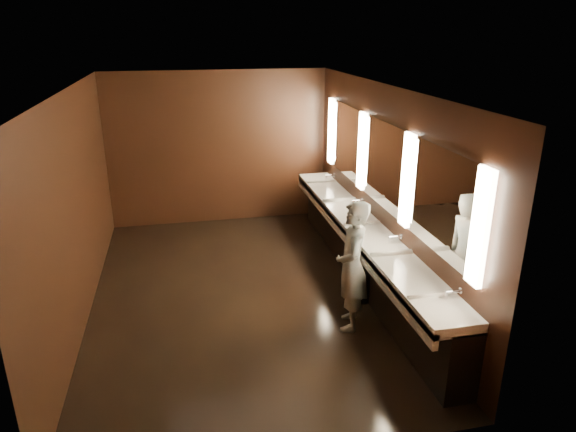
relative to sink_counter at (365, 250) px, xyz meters
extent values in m
plane|color=black|center=(-1.79, 0.00, -0.50)|extent=(6.00, 6.00, 0.00)
cube|color=#2D2D2B|center=(-1.79, 0.00, 2.30)|extent=(4.00, 6.00, 0.02)
cube|color=black|center=(-1.79, 3.00, 0.90)|extent=(4.00, 0.02, 2.80)
cube|color=black|center=(-1.79, -3.00, 0.90)|extent=(4.00, 0.02, 2.80)
cube|color=black|center=(-3.79, 0.00, 0.90)|extent=(0.02, 6.00, 2.80)
cube|color=black|center=(0.21, 0.00, 0.90)|extent=(0.02, 6.00, 2.80)
cube|color=black|center=(0.03, 0.00, -0.09)|extent=(0.36, 5.40, 0.81)
cube|color=white|center=(-0.07, 0.00, 0.35)|extent=(0.55, 5.40, 0.12)
cube|color=white|center=(-0.31, 0.00, 0.27)|extent=(0.06, 5.40, 0.18)
cylinder|color=silver|center=(0.12, -2.20, 0.49)|extent=(0.18, 0.04, 0.04)
cylinder|color=silver|center=(0.12, -0.73, 0.49)|extent=(0.18, 0.04, 0.04)
cylinder|color=silver|center=(0.12, 0.73, 0.49)|extent=(0.18, 0.04, 0.04)
cylinder|color=silver|center=(0.12, 2.20, 0.49)|extent=(0.18, 0.04, 0.04)
cube|color=#FFE6BA|center=(0.18, -2.40, 1.25)|extent=(0.06, 0.22, 1.15)
cube|color=white|center=(0.19, -1.60, 1.25)|extent=(0.03, 1.32, 1.15)
cube|color=#FFE6BA|center=(0.18, -0.80, 1.25)|extent=(0.06, 0.23, 1.15)
cube|color=white|center=(0.19, 0.00, 1.25)|extent=(0.03, 1.32, 1.15)
cube|color=#FFE6BA|center=(0.18, 0.80, 1.25)|extent=(0.06, 0.23, 1.15)
cube|color=white|center=(0.19, 1.60, 1.25)|extent=(0.03, 1.32, 1.15)
cube|color=#FFE6BA|center=(0.18, 2.40, 1.25)|extent=(0.06, 0.22, 1.15)
imported|color=#81ACC1|center=(-0.57, -1.08, 0.32)|extent=(0.55, 0.68, 1.62)
cylinder|color=black|center=(-0.22, -0.46, -0.22)|extent=(0.39, 0.39, 0.55)
camera|label=1|loc=(-2.48, -6.34, 3.00)|focal=32.00mm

